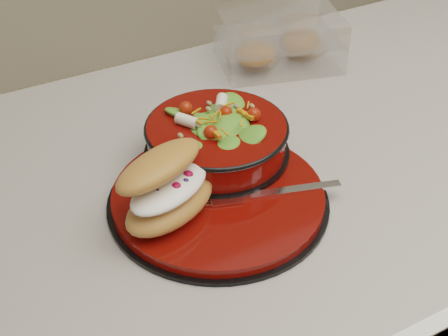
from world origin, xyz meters
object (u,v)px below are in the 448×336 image
dinner_plate (219,198)px  fork (271,193)px  salad_bowl (217,134)px  croissant (167,187)px  island_counter (326,307)px  pastry_box (278,40)px

dinner_plate → fork: (0.06, -0.04, 0.01)m
salad_bowl → croissant: bearing=-144.1°
island_counter → pastry_box: size_ratio=5.03×
salad_bowl → fork: 0.12m
fork → pastry_box: (0.23, 0.34, 0.02)m
croissant → fork: size_ratio=0.90×
dinner_plate → salad_bowl: salad_bowl is taller
fork → pastry_box: pastry_box is taller
island_counter → pastry_box: (0.01, 0.24, 0.49)m
island_counter → fork: 0.53m
island_counter → dinner_plate: (-0.28, -0.07, 0.46)m
salad_bowl → island_counter: bearing=-3.4°
pastry_box → fork: bearing=-108.3°
salad_bowl → fork: (0.02, -0.12, -0.03)m
salad_bowl → pastry_box: 0.34m
island_counter → croissant: 0.62m
dinner_plate → croissant: croissant is taller
island_counter → dinner_plate: bearing=-167.0°
pastry_box → croissant: bearing=-124.1°
island_counter → croissant: croissant is taller
dinner_plate → fork: fork is taller
fork → island_counter: bearing=-48.6°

